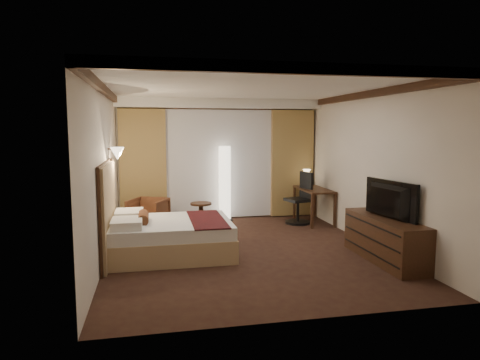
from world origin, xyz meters
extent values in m
cube|color=#321913|center=(0.00, 0.00, 0.00)|extent=(4.50, 5.50, 0.01)
cube|color=white|center=(0.00, 0.00, 2.70)|extent=(4.50, 5.50, 0.01)
cube|color=beige|center=(0.00, 2.75, 1.35)|extent=(4.50, 0.02, 2.70)
cube|color=beige|center=(-2.25, 0.00, 1.35)|extent=(0.02, 5.50, 2.70)
cube|color=beige|center=(2.25, 0.00, 1.35)|extent=(0.02, 5.50, 2.70)
cube|color=white|center=(0.00, 2.50, 2.60)|extent=(4.50, 0.50, 0.20)
cube|color=silver|center=(0.00, 2.67, 1.25)|extent=(2.48, 0.04, 2.45)
cube|color=#A5924B|center=(-1.70, 2.61, 1.25)|extent=(1.00, 0.14, 2.45)
cube|color=#A5924B|center=(1.70, 2.61, 1.25)|extent=(1.00, 0.14, 2.45)
imported|color=#553119|center=(-1.61, 1.88, 0.35)|extent=(0.90, 0.88, 0.71)
imported|color=black|center=(1.97, -1.02, 1.01)|extent=(0.81, 1.22, 0.15)
camera|label=1|loc=(-1.51, -6.89, 2.03)|focal=32.00mm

